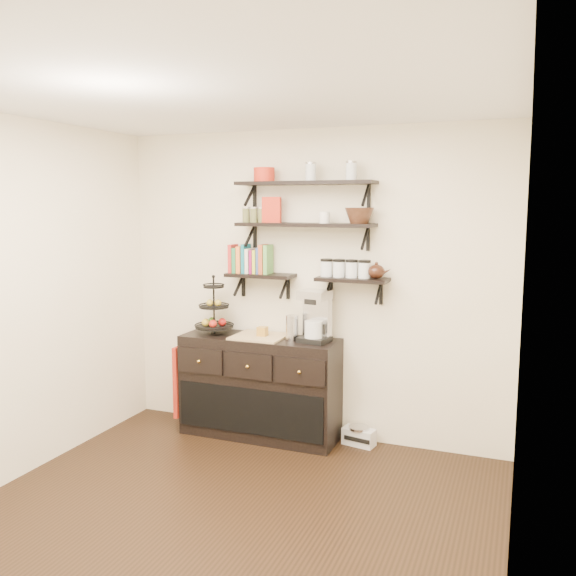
% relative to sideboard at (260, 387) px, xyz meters
% --- Properties ---
extents(floor, '(3.50, 3.50, 0.00)m').
position_rel_sideboard_xyz_m(floor, '(0.38, -1.51, -0.45)').
color(floor, black).
rests_on(floor, ground).
extents(ceiling, '(3.50, 3.50, 0.02)m').
position_rel_sideboard_xyz_m(ceiling, '(0.38, -1.51, 2.25)').
color(ceiling, white).
rests_on(ceiling, back_wall).
extents(back_wall, '(3.50, 0.02, 2.70)m').
position_rel_sideboard_xyz_m(back_wall, '(0.38, 0.24, 0.90)').
color(back_wall, white).
rests_on(back_wall, ground).
extents(left_wall, '(0.02, 3.50, 2.70)m').
position_rel_sideboard_xyz_m(left_wall, '(-1.37, -1.51, 0.90)').
color(left_wall, white).
rests_on(left_wall, ground).
extents(right_wall, '(0.02, 3.50, 2.70)m').
position_rel_sideboard_xyz_m(right_wall, '(2.13, -1.51, 0.90)').
color(right_wall, white).
rests_on(right_wall, ground).
extents(shelf_top, '(1.20, 0.27, 0.23)m').
position_rel_sideboard_xyz_m(shelf_top, '(0.38, 0.10, 1.78)').
color(shelf_top, black).
rests_on(shelf_top, back_wall).
extents(shelf_mid, '(1.20, 0.27, 0.23)m').
position_rel_sideboard_xyz_m(shelf_mid, '(0.38, 0.10, 1.43)').
color(shelf_mid, black).
rests_on(shelf_mid, back_wall).
extents(shelf_low_left, '(0.60, 0.25, 0.23)m').
position_rel_sideboard_xyz_m(shelf_low_left, '(-0.04, 0.12, 0.98)').
color(shelf_low_left, black).
rests_on(shelf_low_left, back_wall).
extents(shelf_low_right, '(0.60, 0.25, 0.23)m').
position_rel_sideboard_xyz_m(shelf_low_right, '(0.80, 0.12, 0.98)').
color(shelf_low_right, black).
rests_on(shelf_low_right, back_wall).
extents(cookbooks, '(0.36, 0.15, 0.26)m').
position_rel_sideboard_xyz_m(cookbooks, '(-0.13, 0.12, 1.11)').
color(cookbooks, red).
rests_on(cookbooks, shelf_low_left).
extents(glass_canisters, '(0.43, 0.10, 0.13)m').
position_rel_sideboard_xyz_m(glass_canisters, '(0.74, 0.12, 1.06)').
color(glass_canisters, silver).
rests_on(glass_canisters, shelf_low_right).
extents(sideboard, '(1.40, 0.50, 0.92)m').
position_rel_sideboard_xyz_m(sideboard, '(0.00, 0.00, 0.00)').
color(sideboard, black).
rests_on(sideboard, floor).
extents(fruit_stand, '(0.34, 0.34, 0.51)m').
position_rel_sideboard_xyz_m(fruit_stand, '(-0.44, 0.00, 0.62)').
color(fruit_stand, black).
rests_on(fruit_stand, sideboard).
extents(candle, '(0.08, 0.08, 0.08)m').
position_rel_sideboard_xyz_m(candle, '(0.03, 0.00, 0.50)').
color(candle, '#A57626').
rests_on(candle, sideboard).
extents(coffee_maker, '(0.27, 0.27, 0.44)m').
position_rel_sideboard_xyz_m(coffee_maker, '(0.51, 0.03, 0.66)').
color(coffee_maker, black).
rests_on(coffee_maker, sideboard).
extents(thermal_carafe, '(0.11, 0.11, 0.22)m').
position_rel_sideboard_xyz_m(thermal_carafe, '(0.31, -0.02, 0.56)').
color(thermal_carafe, silver).
rests_on(thermal_carafe, sideboard).
extents(apron, '(0.04, 0.28, 0.65)m').
position_rel_sideboard_xyz_m(apron, '(-0.73, -0.10, 0.01)').
color(apron, maroon).
rests_on(apron, sideboard).
extents(radio, '(0.29, 0.21, 0.16)m').
position_rel_sideboard_xyz_m(radio, '(0.88, 0.11, -0.37)').
color(radio, silver).
rests_on(radio, floor).
extents(recipe_box, '(0.17, 0.08, 0.22)m').
position_rel_sideboard_xyz_m(recipe_box, '(0.08, 0.10, 1.56)').
color(recipe_box, red).
rests_on(recipe_box, shelf_mid).
extents(walnut_bowl, '(0.24, 0.24, 0.13)m').
position_rel_sideboard_xyz_m(walnut_bowl, '(0.86, 0.10, 1.51)').
color(walnut_bowl, black).
rests_on(walnut_bowl, shelf_mid).
extents(ramekins, '(0.09, 0.09, 0.10)m').
position_rel_sideboard_xyz_m(ramekins, '(0.56, 0.10, 1.50)').
color(ramekins, white).
rests_on(ramekins, shelf_mid).
extents(teapot, '(0.21, 0.18, 0.14)m').
position_rel_sideboard_xyz_m(teapot, '(1.00, 0.12, 1.07)').
color(teapot, black).
rests_on(teapot, shelf_low_right).
extents(red_pot, '(0.18, 0.18, 0.12)m').
position_rel_sideboard_xyz_m(red_pot, '(0.01, 0.10, 1.86)').
color(red_pot, red).
rests_on(red_pot, shelf_top).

